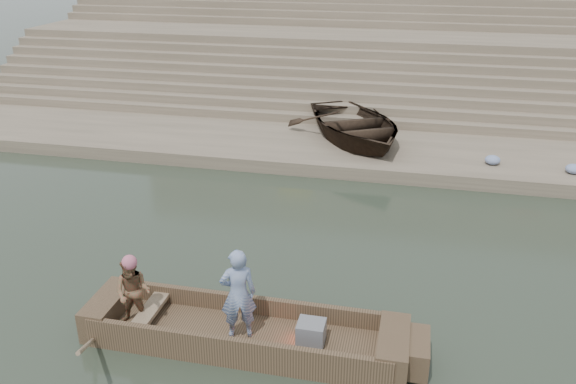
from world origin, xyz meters
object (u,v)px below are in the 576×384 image
(main_rowboat, at_px, (244,338))
(rowing_man, at_px, (133,292))
(standing_man, at_px, (238,294))
(television, at_px, (310,333))
(beached_rowboat, at_px, (355,125))

(main_rowboat, bearing_deg, rowing_man, -174.97)
(standing_man, xyz_separation_m, television, (1.22, 0.07, -0.64))
(main_rowboat, height_order, beached_rowboat, beached_rowboat)
(rowing_man, xyz_separation_m, television, (3.09, 0.17, -0.46))
(standing_man, relative_size, beached_rowboat, 0.33)
(main_rowboat, relative_size, beached_rowboat, 0.99)
(rowing_man, bearing_deg, standing_man, -1.82)
(standing_man, bearing_deg, beached_rowboat, -115.89)
(main_rowboat, distance_m, standing_man, 0.95)
(main_rowboat, relative_size, television, 10.87)
(television, bearing_deg, rowing_man, -176.87)
(main_rowboat, xyz_separation_m, rowing_man, (-1.92, -0.17, 0.77))
(main_rowboat, relative_size, rowing_man, 3.79)
(rowing_man, xyz_separation_m, beached_rowboat, (2.61, 10.58, 0.04))
(main_rowboat, distance_m, television, 1.21)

